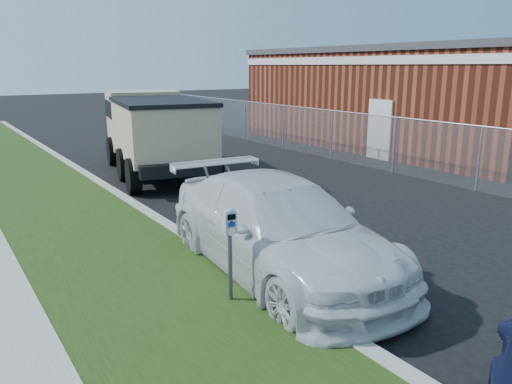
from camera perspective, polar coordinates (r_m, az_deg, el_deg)
ground at (r=10.11m, az=9.84°, el=-5.58°), size 120.00×120.00×0.00m
streetside at (r=9.50m, az=-25.27°, el=-7.66°), size 6.12×50.00×0.15m
chainlink_fence at (r=18.86m, az=8.69°, el=7.56°), size 0.06×30.06×30.00m
brick_building at (r=23.85m, az=18.02°, el=10.48°), size 9.20×14.20×4.17m
parking_meter at (r=6.97m, az=-3.01°, el=-4.87°), size 0.20×0.14×1.36m
white_wagon at (r=8.31m, az=2.47°, el=-4.05°), size 2.64×5.57×1.57m
dump_truck at (r=16.48m, az=-11.52°, el=7.08°), size 3.63×6.81×2.54m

